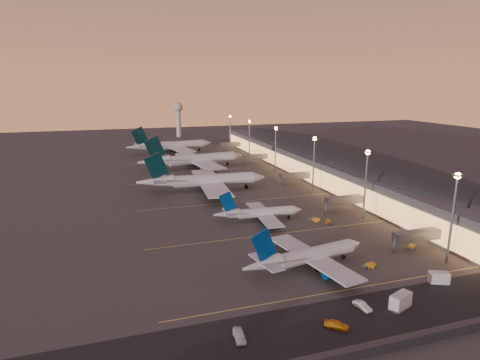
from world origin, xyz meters
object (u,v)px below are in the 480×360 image
service_van_c (362,306)px  radar_tower (178,114)px  airliner_narrow_south (306,256)px  baggage_tug_a (369,266)px  baggage_tug_b (412,247)px  airliner_wide_mid (193,160)px  service_van_a (239,335)px  catering_truck_b (440,278)px  catering_truck_a (401,301)px  baggage_tug_d (328,223)px  airliner_wide_near (203,181)px  baggage_tug_c (315,220)px  service_van_b (337,325)px  airliner_wide_far (171,146)px  airliner_narrow_north (259,213)px

service_van_c → radar_tower: bearing=77.1°
airliner_narrow_south → service_van_c: (2.76, -22.12, -2.81)m
baggage_tug_a → baggage_tug_b: 21.46m
airliner_wide_mid → service_van_a: (-24.01, -165.23, -4.47)m
catering_truck_b → service_van_a: catering_truck_b is taller
catering_truck_a → baggage_tug_d: 55.65m
airliner_wide_near → baggage_tug_a: 96.88m
baggage_tug_a → baggage_tug_c: size_ratio=0.94×
airliner_wide_near → service_van_c: (11.25, -110.64, -4.22)m
baggage_tug_b → service_van_b: size_ratio=0.73×
baggage_tug_b → service_van_c: size_ratio=0.79×
airliner_narrow_south → airliner_wide_far: size_ratio=0.61×
baggage_tug_a → airliner_wide_mid: bearing=90.3°
radar_tower → baggage_tug_d: size_ratio=8.30×
airliner_wide_near → baggage_tug_b: 97.61m
airliner_narrow_north → baggage_tug_b: (35.54, -38.28, -2.61)m
airliner_wide_near → baggage_tug_c: (29.40, -54.55, -4.43)m
airliner_wide_mid → baggage_tug_c: size_ratio=14.90×
baggage_tug_b → airliner_wide_far: bearing=66.1°
airliner_narrow_north → airliner_wide_mid: airliner_wide_mid is taller
airliner_wide_far → baggage_tug_d: 174.21m
airliner_wide_near → airliner_wide_mid: (5.79, 52.58, 0.37)m
airliner_wide_near → airliner_wide_mid: 52.90m
service_van_a → airliner_wide_far: bearing=91.2°
baggage_tug_d → service_van_b: 64.49m
baggage_tug_b → catering_truck_a: (-25.65, -26.59, 1.14)m
radar_tower → baggage_tug_c: 258.44m
baggage_tug_a → baggage_tug_d: baggage_tug_a is taller
airliner_wide_near → service_van_b: size_ratio=12.03×
airliner_wide_mid → airliner_wide_far: bearing=86.4°
baggage_tug_c → catering_truck_a: bearing=-71.9°
radar_tower → catering_truck_a: bearing=-90.4°
airliner_wide_far → catering_truck_a: (18.57, -225.40, -3.63)m
baggage_tug_b → baggage_tug_d: (-12.77, 27.54, 0.03)m
airliner_narrow_south → baggage_tug_c: size_ratio=8.86×
radar_tower → baggage_tug_c: (7.09, -257.46, -21.32)m
baggage_tug_a → baggage_tug_d: 35.52m
baggage_tug_b → baggage_tug_c: bearing=80.5°
airliner_narrow_south → airliner_wide_mid: size_ratio=0.59×
airliner_wide_far → baggage_tug_c: airliner_wide_far is taller
catering_truck_a → baggage_tug_d: bearing=55.7°
catering_truck_b → service_van_a: (-55.20, -6.38, -0.48)m
airliner_narrow_south → service_van_b: (-6.57, -26.83, -2.72)m
airliner_wide_near → baggage_tug_d: bearing=-56.9°
catering_truck_a → service_van_a: bearing=158.9°
airliner_narrow_south → catering_truck_b: bearing=-41.8°
catering_truck_b → service_van_b: 36.22m
radar_tower → airliner_wide_near: bearing=-96.3°
airliner_wide_near → service_van_b: bearing=-85.1°
airliner_wide_mid → baggage_tug_b: airliner_wide_mid is taller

